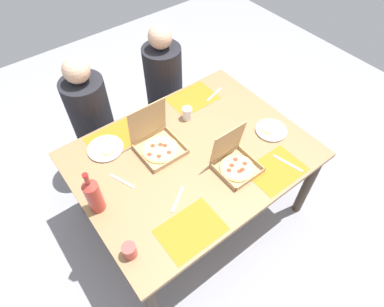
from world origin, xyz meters
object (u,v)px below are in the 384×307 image
(pizza_box_corner_right, at_px, (158,143))
(diner_left_seat, at_px, (95,126))
(soda_bottle, at_px, (93,195))
(diner_right_seat, at_px, (165,93))
(plate_far_left, at_px, (106,149))
(cup_spare, at_px, (187,113))
(pizza_box_corner_left, at_px, (235,162))
(plate_far_right, at_px, (271,130))
(cup_red, at_px, (130,251))

(pizza_box_corner_right, height_order, diner_left_seat, diner_left_seat)
(soda_bottle, height_order, diner_right_seat, diner_right_seat)
(plate_far_left, relative_size, soda_bottle, 0.74)
(cup_spare, bearing_deg, plate_far_left, 171.89)
(pizza_box_corner_left, height_order, plate_far_right, pizza_box_corner_left)
(pizza_box_corner_left, relative_size, plate_far_left, 1.19)
(plate_far_left, xyz_separation_m, soda_bottle, (-0.24, -0.37, 0.12))
(pizza_box_corner_right, distance_m, cup_red, 0.75)
(cup_spare, distance_m, diner_right_seat, 0.64)
(pizza_box_corner_right, distance_m, plate_far_right, 0.80)
(plate_far_left, height_order, cup_spare, cup_spare)
(soda_bottle, relative_size, diner_left_seat, 0.28)
(plate_far_right, bearing_deg, pizza_box_corner_right, 153.64)
(pizza_box_corner_left, bearing_deg, diner_left_seat, 114.09)
(plate_far_right, distance_m, diner_left_seat, 1.39)
(plate_far_right, xyz_separation_m, cup_spare, (-0.39, 0.47, 0.04))
(soda_bottle, bearing_deg, cup_red, -89.48)
(pizza_box_corner_left, relative_size, plate_far_right, 1.29)
(plate_far_left, height_order, diner_right_seat, diner_right_seat)
(soda_bottle, height_order, diner_left_seat, diner_left_seat)
(cup_red, height_order, cup_spare, cup_spare)
(soda_bottle, bearing_deg, cup_spare, 18.01)
(pizza_box_corner_left, bearing_deg, cup_spare, 86.81)
(plate_far_left, xyz_separation_m, plate_far_right, (1.01, -0.56, -0.00))
(pizza_box_corner_left, height_order, soda_bottle, soda_bottle)
(plate_far_right, bearing_deg, cup_red, -172.00)
(soda_bottle, bearing_deg, pizza_box_corner_left, -17.63)
(pizza_box_corner_right, relative_size, plate_far_right, 1.43)
(pizza_box_corner_right, xyz_separation_m, diner_right_seat, (0.50, 0.67, -0.26))
(pizza_box_corner_right, bearing_deg, diner_left_seat, 105.96)
(plate_far_left, bearing_deg, pizza_box_corner_right, -34.84)
(soda_bottle, bearing_deg, pizza_box_corner_right, 17.60)
(plate_far_right, bearing_deg, cup_spare, 129.55)
(pizza_box_corner_right, height_order, diner_right_seat, diner_right_seat)
(pizza_box_corner_right, height_order, plate_far_right, pizza_box_corner_right)
(plate_far_left, distance_m, diner_left_seat, 0.53)
(diner_left_seat, bearing_deg, soda_bottle, -112.15)
(cup_spare, relative_size, diner_left_seat, 0.08)
(pizza_box_corner_left, height_order, plate_far_left, pizza_box_corner_left)
(cup_red, bearing_deg, diner_right_seat, 49.50)
(plate_far_left, height_order, diner_left_seat, diner_left_seat)
(plate_far_right, height_order, cup_red, cup_red)
(plate_far_left, height_order, cup_red, cup_red)
(plate_far_left, bearing_deg, soda_bottle, -123.47)
(soda_bottle, xyz_separation_m, cup_red, (0.00, -0.36, -0.09))
(pizza_box_corner_left, distance_m, plate_far_right, 0.43)
(pizza_box_corner_right, height_order, cup_spare, pizza_box_corner_right)
(cup_red, distance_m, diner_left_seat, 1.27)
(pizza_box_corner_left, bearing_deg, pizza_box_corner_right, 124.82)
(cup_spare, bearing_deg, pizza_box_corner_right, -161.34)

